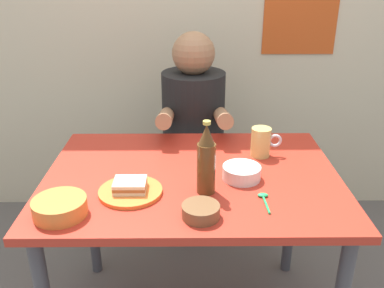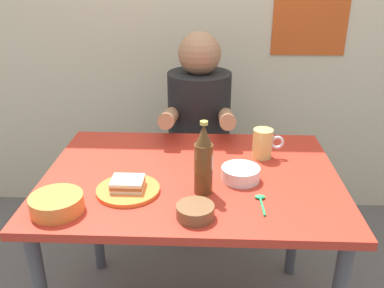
{
  "view_description": "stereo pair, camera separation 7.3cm",
  "coord_description": "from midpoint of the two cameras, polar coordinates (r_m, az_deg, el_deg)",
  "views": [
    {
      "loc": [
        -0.01,
        -1.4,
        1.48
      ],
      "look_at": [
        0.0,
        0.05,
        0.84
      ],
      "focal_mm": 39.2,
      "sensor_mm": 36.0,
      "label": 1
    },
    {
      "loc": [
        0.06,
        -1.4,
        1.48
      ],
      "look_at": [
        0.0,
        0.05,
        0.84
      ],
      "focal_mm": 39.2,
      "sensor_mm": 36.0,
      "label": 2
    }
  ],
  "objects": [
    {
      "name": "spoon",
      "position": [
        1.43,
        10.84,
        -7.59
      ],
      "size": [
        0.04,
        0.12,
        0.01
      ],
      "color": "#26A559",
      "rests_on": "dining_table"
    },
    {
      "name": "sandwich",
      "position": [
        1.46,
        -7.32,
        -5.38
      ],
      "size": [
        0.11,
        0.09,
        0.04
      ],
      "color": "beige",
      "rests_on": "plate_orange"
    },
    {
      "name": "beer_mug",
      "position": [
        1.72,
        10.87,
        0.07
      ],
      "size": [
        0.13,
        0.08,
        0.12
      ],
      "color": "#D1BC66",
      "rests_on": "dining_table"
    },
    {
      "name": "soup_bowl_orange",
      "position": [
        1.4,
        -16.51,
        -7.69
      ],
      "size": [
        0.17,
        0.17,
        0.05
      ],
      "color": "orange",
      "rests_on": "dining_table"
    },
    {
      "name": "stool",
      "position": [
        2.32,
        1.82,
        -5.39
      ],
      "size": [
        0.34,
        0.34,
        0.45
      ],
      "color": "#4C4C51",
      "rests_on": "ground"
    },
    {
      "name": "dining_table",
      "position": [
        1.63,
        1.23,
        -6.98
      ],
      "size": [
        1.1,
        0.8,
        0.74
      ],
      "color": "#B72D1E",
      "rests_on": "ground"
    },
    {
      "name": "plate_orange",
      "position": [
        1.47,
        -7.27,
        -6.23
      ],
      "size": [
        0.22,
        0.22,
        0.01
      ],
      "primitive_type": "cylinder",
      "color": "orange",
      "rests_on": "dining_table"
    },
    {
      "name": "beer_bottle",
      "position": [
        1.41,
        3.06,
        -2.36
      ],
      "size": [
        0.06,
        0.06,
        0.26
      ],
      "color": "#593819",
      "rests_on": "dining_table"
    },
    {
      "name": "condiment_bowl_brown",
      "position": [
        1.32,
        2.06,
        -9.08
      ],
      "size": [
        0.12,
        0.12,
        0.04
      ],
      "color": "brown",
      "rests_on": "dining_table"
    },
    {
      "name": "rice_bowl_white",
      "position": [
        1.54,
        7.99,
        -3.95
      ],
      "size": [
        0.14,
        0.14,
        0.05
      ],
      "color": "silver",
      "rests_on": "dining_table"
    },
    {
      "name": "person_seated",
      "position": [
        2.14,
        1.95,
        4.27
      ],
      "size": [
        0.33,
        0.56,
        0.72
      ],
      "color": "black",
      "rests_on": "stool"
    }
  ]
}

